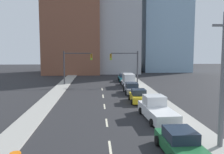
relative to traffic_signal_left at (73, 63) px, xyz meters
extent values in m
cube|color=#9E9B93|center=(-1.66, 8.18, -3.84)|extent=(2.18, 89.78, 0.13)
cube|color=#9E9B93|center=(11.61, 8.18, -3.84)|extent=(2.18, 89.78, 0.13)
cube|color=beige|center=(4.97, -28.55, -3.90)|extent=(0.16, 2.40, 0.01)
cube|color=beige|center=(4.97, -23.09, -3.90)|extent=(0.16, 2.40, 0.01)
cube|color=beige|center=(4.97, -17.03, -3.90)|extent=(0.16, 2.40, 0.01)
cube|color=beige|center=(4.97, -11.04, -3.90)|extent=(0.16, 2.40, 0.01)
cube|color=beige|center=(4.97, -5.07, -3.90)|extent=(0.16, 2.40, 0.01)
cube|color=brown|center=(-2.07, 23.92, 6.49)|extent=(14.00, 16.00, 20.78)
cube|color=#A8A8AD|center=(9.24, 27.92, 10.74)|extent=(12.00, 20.00, 29.28)
cube|color=#8CADC6|center=(23.60, 31.92, 13.45)|extent=(13.00, 20.00, 34.70)
cylinder|color=#38383D|center=(-1.50, 0.00, -0.94)|extent=(0.24, 0.24, 5.92)
cylinder|color=#38383D|center=(0.87, 0.00, 1.62)|extent=(4.73, 0.16, 0.16)
cube|color=#B79319|center=(3.23, 0.00, 0.99)|extent=(0.34, 0.32, 1.10)
cylinder|color=#4C0C0C|center=(3.23, -0.17, 1.33)|extent=(0.22, 0.04, 0.22)
cylinder|color=#593F0C|center=(3.23, -0.17, 0.99)|extent=(0.22, 0.04, 0.22)
cylinder|color=#26E53F|center=(3.23, -0.17, 0.65)|extent=(0.22, 0.04, 0.22)
cylinder|color=#38383D|center=(11.34, 0.00, -0.94)|extent=(0.24, 0.24, 5.92)
cylinder|color=#38383D|center=(8.98, 0.00, 1.62)|extent=(4.73, 0.16, 0.16)
cube|color=#B79319|center=(6.61, 0.00, 0.99)|extent=(0.34, 0.32, 1.10)
cylinder|color=#4C0C0C|center=(6.61, -0.17, 1.33)|extent=(0.22, 0.04, 0.22)
cylinder|color=#593F0C|center=(6.61, -0.17, 0.99)|extent=(0.22, 0.04, 0.22)
cylinder|color=#26E53F|center=(6.61, -0.17, 0.65)|extent=(0.22, 0.04, 0.22)
cylinder|color=slate|center=(11.83, -28.99, 0.28)|extent=(0.32, 0.32, 8.36)
cube|color=#1E6033|center=(9.00, -29.78, -3.37)|extent=(1.96, 4.63, 0.70)
cube|color=#1E2838|center=(9.00, -29.78, -2.70)|extent=(1.68, 2.10, 0.64)
cylinder|color=black|center=(8.01, -28.38, -3.58)|extent=(0.23, 0.65, 0.65)
cylinder|color=black|center=(9.94, -28.34, -3.58)|extent=(0.23, 0.65, 0.65)
cube|color=silver|center=(9.48, -22.30, -3.28)|extent=(2.42, 6.46, 0.90)
cube|color=silver|center=(9.43, -21.34, -2.39)|extent=(1.92, 2.01, 0.88)
cylinder|color=black|center=(8.31, -20.39, -3.59)|extent=(0.26, 0.63, 0.62)
cylinder|color=black|center=(10.43, -20.27, -3.59)|extent=(0.26, 0.63, 0.62)
cylinder|color=black|center=(8.54, -24.32, -3.59)|extent=(0.26, 0.63, 0.62)
cylinder|color=black|center=(10.66, -24.20, -3.59)|extent=(0.26, 0.63, 0.62)
cube|color=gold|center=(9.04, -15.00, -3.38)|extent=(1.89, 4.29, 0.72)
cube|color=#1E2838|center=(9.04, -15.00, -2.70)|extent=(1.62, 1.95, 0.64)
cylinder|color=black|center=(8.13, -13.66, -3.60)|extent=(0.23, 0.61, 0.60)
cylinder|color=black|center=(10.00, -13.70, -3.60)|extent=(0.23, 0.61, 0.60)
cylinder|color=black|center=(8.08, -16.29, -3.60)|extent=(0.23, 0.61, 0.60)
cylinder|color=black|center=(9.94, -16.34, -3.60)|extent=(0.23, 0.61, 0.60)
cube|color=slate|center=(9.07, -9.03, -3.37)|extent=(1.91, 4.77, 0.68)
cube|color=#1E2838|center=(9.07, -9.03, -2.71)|extent=(1.66, 2.16, 0.63)
cylinder|color=black|center=(8.14, -7.55, -3.54)|extent=(0.23, 0.72, 0.72)
cylinder|color=black|center=(10.05, -7.58, -3.54)|extent=(0.23, 0.72, 0.72)
cylinder|color=black|center=(8.10, -10.49, -3.54)|extent=(0.23, 0.72, 0.72)
cylinder|color=black|center=(10.01, -10.52, -3.54)|extent=(0.23, 0.72, 0.72)
cube|color=#B2B2BC|center=(9.46, -2.08, -3.43)|extent=(1.98, 6.17, 0.56)
cube|color=silver|center=(9.46, -2.39, -2.46)|extent=(1.74, 3.82, 1.39)
cylinder|color=black|center=(8.44, -0.17, -3.56)|extent=(0.22, 0.69, 0.69)
cylinder|color=black|center=(10.48, -0.17, -3.56)|extent=(0.22, 0.69, 0.69)
cylinder|color=black|center=(8.44, -3.99, -3.56)|extent=(0.22, 0.69, 0.69)
cylinder|color=black|center=(10.48, -3.99, -3.56)|extent=(0.22, 0.69, 0.69)
cube|color=#196B75|center=(9.41, 4.64, -3.39)|extent=(1.93, 4.80, 0.63)
cube|color=#1E2838|center=(9.41, 4.64, -2.78)|extent=(1.66, 2.17, 0.60)
cylinder|color=black|center=(8.49, 6.14, -3.55)|extent=(0.23, 0.70, 0.70)
cylinder|color=black|center=(10.39, 6.10, -3.55)|extent=(0.23, 0.70, 0.70)
cylinder|color=black|center=(8.43, 3.18, -3.55)|extent=(0.23, 0.70, 0.70)
cylinder|color=black|center=(10.33, 3.15, -3.55)|extent=(0.23, 0.70, 0.70)
camera|label=1|loc=(4.17, -43.59, 2.21)|focal=40.00mm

